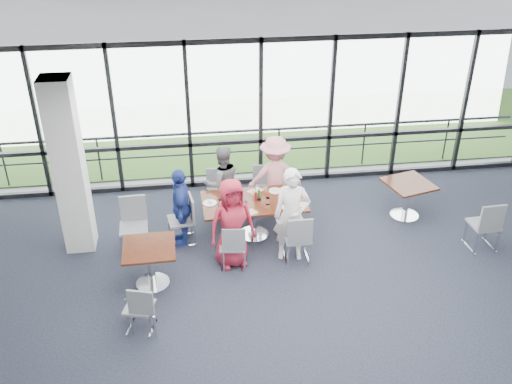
{
  "coord_description": "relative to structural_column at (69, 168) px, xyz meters",
  "views": [
    {
      "loc": [
        -1.6,
        -6.05,
        6.02
      ],
      "look_at": [
        -0.42,
        2.61,
        1.1
      ],
      "focal_mm": 40.0,
      "sensor_mm": 36.0,
      "label": 1
    }
  ],
  "objects": [
    {
      "name": "floor",
      "position": [
        3.6,
        -3.0,
        -1.61
      ],
      "size": [
        12.0,
        10.0,
        0.02
      ],
      "primitive_type": "cube",
      "color": "black",
      "rests_on": "ground"
    },
    {
      "name": "ceiling",
      "position": [
        3.6,
        -3.0,
        1.6
      ],
      "size": [
        12.0,
        10.0,
        0.04
      ],
      "primitive_type": "cube",
      "color": "white",
      "rests_on": "ground"
    },
    {
      "name": "curtain_wall_back",
      "position": [
        3.6,
        2.0,
        0.0
      ],
      "size": [
        12.0,
        0.1,
        3.2
      ],
      "primitive_type": "cube",
      "color": "white",
      "rests_on": "ground"
    },
    {
      "name": "structural_column",
      "position": [
        0.0,
        0.0,
        0.0
      ],
      "size": [
        0.5,
        0.5,
        3.2
      ],
      "primitive_type": "cube",
      "color": "white",
      "rests_on": "ground"
    },
    {
      "name": "apron",
      "position": [
        3.6,
        7.0,
        -1.62
      ],
      "size": [
        80.0,
        70.0,
        0.02
      ],
      "primitive_type": "cube",
      "color": "gray",
      "rests_on": "ground"
    },
    {
      "name": "grass_strip",
      "position": [
        3.6,
        5.0,
        -1.59
      ],
      "size": [
        80.0,
        5.0,
        0.01
      ],
      "primitive_type": "cube",
      "color": "#356028",
      "rests_on": "ground"
    },
    {
      "name": "guard_rail",
      "position": [
        3.6,
        2.6,
        -1.1
      ],
      "size": [
        12.0,
        0.06,
        0.06
      ],
      "primitive_type": "cylinder",
      "rotation": [
        0.0,
        1.57,
        0.0
      ],
      "color": "#2D2D33",
      "rests_on": "ground"
    },
    {
      "name": "main_table",
      "position": [
        3.18,
        -0.09,
        -0.98
      ],
      "size": [
        1.92,
        1.09,
        0.75
      ],
      "rotation": [
        0.0,
        0.0,
        0.03
      ],
      "color": "#391910",
      "rests_on": "ground"
    },
    {
      "name": "side_table_left",
      "position": [
        1.31,
        -1.33,
        -0.97
      ],
      "size": [
        0.85,
        0.85,
        0.75
      ],
      "rotation": [
        0.0,
        0.0,
        0.02
      ],
      "color": "#391910",
      "rests_on": "ground"
    },
    {
      "name": "side_table_right",
      "position": [
        6.25,
        0.18,
        -0.97
      ],
      "size": [
        1.02,
        1.02,
        0.75
      ],
      "rotation": [
        0.0,
        0.0,
        0.26
      ],
      "color": "#391910",
      "rests_on": "ground"
    },
    {
      "name": "diner_near_left",
      "position": [
        2.69,
        -0.91,
        -0.78
      ],
      "size": [
        0.9,
        0.69,
        1.64
      ],
      "primitive_type": "imported",
      "rotation": [
        0.0,
        0.0,
        0.24
      ],
      "color": "#AA2034",
      "rests_on": "ground"
    },
    {
      "name": "diner_near_right",
      "position": [
        3.73,
        -0.86,
        -0.74
      ],
      "size": [
        0.69,
        0.54,
        1.73
      ],
      "primitive_type": "imported",
      "rotation": [
        0.0,
        0.0,
        -0.14
      ],
      "color": "white",
      "rests_on": "ground"
    },
    {
      "name": "diner_far_left",
      "position": [
        2.66,
        0.64,
        -0.83
      ],
      "size": [
        0.83,
        0.61,
        1.54
      ],
      "primitive_type": "imported",
      "rotation": [
        0.0,
        0.0,
        3.36
      ],
      "color": "slate",
      "rests_on": "ground"
    },
    {
      "name": "diner_far_right",
      "position": [
        3.69,
        0.66,
        -0.77
      ],
      "size": [
        1.07,
        0.55,
        1.66
      ],
      "primitive_type": "imported",
      "rotation": [
        0.0,
        0.0,
        3.14
      ],
      "color": "pink",
      "rests_on": "ground"
    },
    {
      "name": "diner_end",
      "position": [
        1.85,
        -0.15,
        -0.84
      ],
      "size": [
        0.53,
        0.91,
        1.51
      ],
      "primitive_type": "imported",
      "rotation": [
        0.0,
        0.0,
        -1.63
      ],
      "color": "navy",
      "rests_on": "ground"
    },
    {
      "name": "chair_main_nl",
      "position": [
        2.67,
        -0.99,
        -1.18
      ],
      "size": [
        0.46,
        0.46,
        0.84
      ],
      "primitive_type": null,
      "rotation": [
        0.0,
        0.0,
        -0.12
      ],
      "color": "gray",
      "rests_on": "ground"
    },
    {
      "name": "chair_main_nr",
      "position": [
        3.83,
        -0.97,
        -1.14
      ],
      "size": [
        0.46,
        0.46,
        0.93
      ],
      "primitive_type": null,
      "rotation": [
        0.0,
        0.0,
        0.0
      ],
      "color": "gray",
      "rests_on": "ground"
    },
    {
      "name": "chair_main_fl",
      "position": [
        2.59,
        0.89,
        -1.18
      ],
      "size": [
        0.46,
        0.46,
        0.84
      ],
      "primitive_type": null,
      "rotation": [
        0.0,
        0.0,
        3.03
      ],
      "color": "gray",
      "rests_on": "ground"
    },
    {
      "name": "chair_main_fr",
      "position": [
        3.54,
        0.92,
        -1.18
      ],
      "size": [
        0.48,
        0.48,
        0.84
      ],
      "primitive_type": null,
      "rotation": [
        0.0,
        0.0,
        2.95
      ],
      "color": "gray",
      "rests_on": "ground"
    },
    {
      "name": "chair_main_end",
      "position": [
        1.83,
        -0.14,
        -1.13
      ],
      "size": [
        0.52,
        0.52,
        0.93
      ],
      "primitive_type": null,
      "rotation": [
        0.0,
        0.0,
        -1.43
      ],
      "color": "gray",
      "rests_on": "ground"
    },
    {
      "name": "chair_spare_la",
      "position": [
        1.16,
        -2.39,
        -1.19
      ],
      "size": [
        0.5,
        0.5,
        0.83
      ],
      "primitive_type": null,
      "rotation": [
        0.0,
        0.0,
        -0.28
      ],
      "color": "gray",
      "rests_on": "ground"
    },
    {
      "name": "chair_spare_lb",
      "position": [
        0.99,
        -0.32,
        -1.1
      ],
      "size": [
        0.51,
        0.51,
        1.0
      ],
      "primitive_type": null,
      "rotation": [
        0.0,
        0.0,
        3.18
      ],
      "color": "gray",
      "rests_on": "ground"
    },
    {
      "name": "chair_spare_r",
      "position": [
        7.22,
        -1.05,
        -1.11
      ],
      "size": [
        0.5,
        0.5,
        0.98
      ],
      "primitive_type": null,
      "rotation": [
        0.0,
        0.0,
        0.05
      ],
      "color": "gray",
      "rests_on": "ground"
    },
    {
      "name": "plate_nl",
      "position": [
        2.67,
        -0.41,
        -0.84
      ],
      "size": [
        0.27,
        0.27,
        0.01
      ],
      "primitive_type": "cylinder",
      "color": "white",
      "rests_on": "main_table"
    },
    {
      "name": "plate_nr",
      "position": [
        3.77,
        -0.42,
        -0.84
      ],
      "size": [
        0.25,
        0.25,
        0.01
      ],
      "primitive_type": "cylinder",
      "color": "white",
      "rests_on": "main_table"
    },
    {
      "name": "plate_fl",
      "position": [
        2.72,
        0.19,
        -0.84
      ],
      "size": [
        0.25,
        0.25,
        0.01
      ],
      "primitive_type": "cylinder",
      "color": "white",
      "rests_on": "main_table"
    },
    {
      "name": "plate_fr",
      "position": [
        3.62,
        0.21,
        -0.84
      ],
      "size": [
        0.25,
        0.25,
        0.01
      ],
      "primitive_type": "cylinder",
      "color": "white",
      "rests_on": "main_table"
    },
    {
      "name": "plate_end",
      "position": [
        2.37,
        -0.08,
        -0.84
      ],
      "size": [
        0.26,
        0.26,
        0.01
      ],
      "primitive_type": "cylinder",
      "color": "white",
      "rests_on": "main_table"
    },
    {
      "name": "tumbler_a",
      "position": [
        2.99,
        -0.36,
        -0.77
      ],
      "size": [
        0.08,
        0.08,
        0.15
      ],
      "primitive_type": "cylinder",
      "color": "white",
      "rests_on": "main_table"
    },
    {
      "name": "tumbler_b",
      "position": [
        3.41,
        -0.25,
        -0.78
      ],
      "size": [
        0.07,
        0.07,
        0.13
      ],
      "primitive_type": "cylinder",
      "color": "white",
      "rests_on": "main_table"
    },
    {
      "name": "tumbler_c",
      "position": [
        3.22,
        0.13,
        -0.78
      ],
      "size": [
        0.07,
        0.07,
        0.15
      ],
      "primitive_type": "cylinder",
      "color": "white",
      "rests_on": "main_table"
    },
    {
      "name": "tumbler_d",
      "position": [
        2.54,
        -0.2,
        -0.79
      ],
      "size": [
        0.06,
        0.06,
        0.13
      ],
      "primitive_type": "cylinder",
      "color": "white",
      "rests_on": "main_table"
    },
    {
      "name": "menu_a",
      "position": [
        3.03,
        -0.51,
        -0.85
      ],
      "size": [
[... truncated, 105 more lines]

